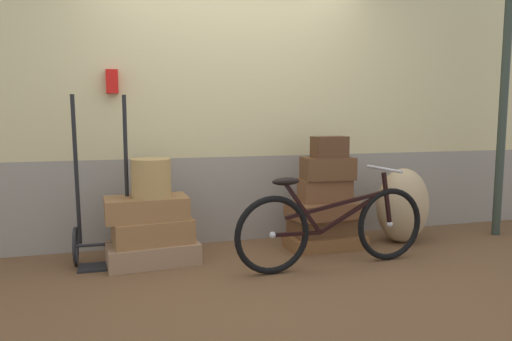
# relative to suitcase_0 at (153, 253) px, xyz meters

# --- Properties ---
(ground) EXTENTS (9.61, 5.20, 0.06)m
(ground) POSITION_rel_suitcase_0_xyz_m (0.77, -0.26, -0.11)
(ground) COLOR brown
(station_building) EXTENTS (7.61, 0.74, 2.77)m
(station_building) POSITION_rel_suitcase_0_xyz_m (0.78, 0.58, 1.31)
(station_building) COLOR gray
(station_building) RESTS_ON ground
(suitcase_0) EXTENTS (0.76, 0.48, 0.17)m
(suitcase_0) POSITION_rel_suitcase_0_xyz_m (0.00, 0.00, 0.00)
(suitcase_0) COLOR #937051
(suitcase_0) RESTS_ON ground
(suitcase_1) EXTENTS (0.66, 0.45, 0.19)m
(suitcase_1) POSITION_rel_suitcase_0_xyz_m (0.00, 0.02, 0.18)
(suitcase_1) COLOR olive
(suitcase_1) RESTS_ON suitcase_0
(suitcase_2) EXTENTS (0.67, 0.41, 0.18)m
(suitcase_2) POSITION_rel_suitcase_0_xyz_m (-0.04, 0.04, 0.37)
(suitcase_2) COLOR olive
(suitcase_2) RESTS_ON suitcase_1
(suitcase_3) EXTENTS (0.69, 0.38, 0.12)m
(suitcase_3) POSITION_rel_suitcase_0_xyz_m (1.53, 0.02, -0.02)
(suitcase_3) COLOR brown
(suitcase_3) RESTS_ON ground
(suitcase_4) EXTENTS (0.58, 0.36, 0.16)m
(suitcase_4) POSITION_rel_suitcase_0_xyz_m (1.52, 0.05, 0.12)
(suitcase_4) COLOR brown
(suitcase_4) RESTS_ON suitcase_3
(suitcase_5) EXTENTS (0.66, 0.45, 0.14)m
(suitcase_5) POSITION_rel_suitcase_0_xyz_m (1.52, 0.02, 0.27)
(suitcase_5) COLOR brown
(suitcase_5) RESTS_ON suitcase_4
(suitcase_6) EXTENTS (0.46, 0.29, 0.20)m
(suitcase_6) POSITION_rel_suitcase_0_xyz_m (1.53, 0.05, 0.44)
(suitcase_6) COLOR brown
(suitcase_6) RESTS_ON suitcase_5
(suitcase_7) EXTENTS (0.47, 0.30, 0.20)m
(suitcase_7) POSITION_rel_suitcase_0_xyz_m (1.55, 0.03, 0.64)
(suitcase_7) COLOR brown
(suitcase_7) RESTS_ON suitcase_6
(suitcase_8) EXTENTS (0.32, 0.19, 0.19)m
(suitcase_8) POSITION_rel_suitcase_0_xyz_m (1.55, 0.00, 0.83)
(suitcase_8) COLOR #4C2D19
(suitcase_8) RESTS_ON suitcase_7
(wicker_basket) EXTENTS (0.32, 0.32, 0.31)m
(wicker_basket) POSITION_rel_suitcase_0_xyz_m (0.00, 0.02, 0.61)
(wicker_basket) COLOR #A8844C
(wicker_basket) RESTS_ON suitcase_2
(luggage_trolley) EXTENTS (0.46, 0.38, 1.36)m
(luggage_trolley) POSITION_rel_suitcase_0_xyz_m (-0.38, 0.08, 0.21)
(luggage_trolley) COLOR black
(luggage_trolley) RESTS_ON ground
(burlap_sack) EXTENTS (0.50, 0.42, 0.70)m
(burlap_sack) POSITION_rel_suitcase_0_xyz_m (2.31, 0.01, 0.27)
(burlap_sack) COLOR tan
(burlap_sack) RESTS_ON ground
(bicycle) EXTENTS (1.64, 0.46, 0.78)m
(bicycle) POSITION_rel_suitcase_0_xyz_m (1.36, -0.49, 0.24)
(bicycle) COLOR black
(bicycle) RESTS_ON ground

